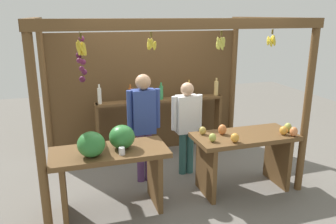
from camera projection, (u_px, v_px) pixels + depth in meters
The scene contains 7 objects.
ground_plane at pixel (164, 173), 5.27m from camera, with size 12.00×12.00×0.00m, color slate.
market_stall at pixel (155, 81), 5.34m from camera, with size 3.48×2.17×2.35m.
fruit_counter_left at pixel (109, 158), 4.08m from camera, with size 1.41×0.67×1.11m.
fruit_counter_right at pixel (244, 149), 4.66m from camera, with size 1.41×0.64×0.96m.
bottle_shelf_unit at pixel (161, 111), 5.82m from camera, with size 2.23×0.22×1.32m.
vendor_man at pixel (144, 119), 4.80m from camera, with size 0.48×0.22×1.60m.
vendor_woman at pixel (187, 121), 5.07m from camera, with size 0.48×0.20×1.44m.
Camera 1 is at (-1.38, -4.60, 2.39)m, focal length 36.10 mm.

